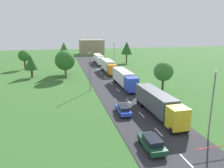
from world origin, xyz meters
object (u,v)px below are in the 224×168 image
Objects in this scene: truck_second at (124,78)px; lamppost_lead at (213,100)px; lamppost_second at (90,69)px; truck_lead at (158,103)px; tree_maple at (65,60)px; distant_building at (91,47)px; lamppost_third at (114,53)px; truck_third at (108,66)px; tree_birch at (64,53)px; tree_ash at (163,72)px; tree_oak at (127,48)px; tree_pine at (31,62)px; car_lead at (152,143)px; truck_fourth at (99,59)px; tree_elm at (24,56)px; car_second at (123,109)px.

truck_second is 25.20m from lamppost_lead.
truck_lead is at bearing -63.63° from lamppost_second.
distant_building is (15.81, 60.15, -1.14)m from tree_maple.
distant_building is at bearing 91.56° from lamppost_third.
truck_third is at bearing 95.06° from lamppost_lead.
lamppost_second is (-8.25, 16.64, 2.58)m from truck_lead.
tree_birch reaches higher than truck_lead.
lamppost_third is at bearing 64.65° from truck_third.
truck_second is at bearing 7.86° from lamppost_second.
truck_third is at bearing -115.35° from lamppost_third.
lamppost_third is at bearing 24.40° from tree_birch.
tree_ash is at bearing 60.58° from truck_lead.
tree_maple reaches higher than tree_ash.
tree_oak is 1.34× the size of tree_pine.
tree_ash is at bearing 80.39° from lamppost_lead.
lamppost_second is 0.92× the size of lamppost_third.
truck_second is 26.94m from car_lead.
tree_maple is (-13.46, -24.18, 2.98)m from truck_fourth.
truck_fourth is 1.41× the size of lamppost_third.
tree_elm reaches higher than truck_second.
distant_building reaches higher than tree_pine.
truck_fourth is 42.20m from tree_ash.
tree_oak is 37.72m from distant_building.
car_second is 0.70× the size of tree_pine.
tree_maple is at bearing 102.05° from car_lead.
car_second is 0.53× the size of lamppost_second.
truck_second is 18.18m from tree_maple.
distant_building is (7.52, 98.99, 3.06)m from car_lead.
lamppost_lead is 1.08× the size of tree_maple.
tree_birch reaches higher than truck_third.
car_lead is 45.96m from tree_pine.
tree_birch is 30.88m from tree_ash.
truck_second is 72.57m from distant_building.
tree_maple is at bearing 139.40° from tree_ash.
car_second is 88.71m from distant_building.
tree_elm is (-26.27, 12.52, 2.38)m from truck_third.
truck_third is 23.92m from tree_ash.
lamppost_lead reaches higher than tree_elm.
truck_fourth is 38.71m from lamppost_second.
lamppost_second reaches higher than tree_elm.
tree_oak is 1.11× the size of tree_maple.
truck_fourth is at bearing 93.27° from lamppost_lead.
truck_second is 27.40m from tree_pine.
tree_pine is at bearing 129.69° from lamppost_second.
truck_second is 17.69m from truck_third.
lamppost_lead is at bearing -84.94° from truck_third.
tree_ash reaches higher than tree_pine.
tree_elm reaches higher than truck_lead.
truck_fourth is 30.76m from tree_pine.
tree_pine is (-22.67, -20.66, 2.26)m from truck_fourth.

